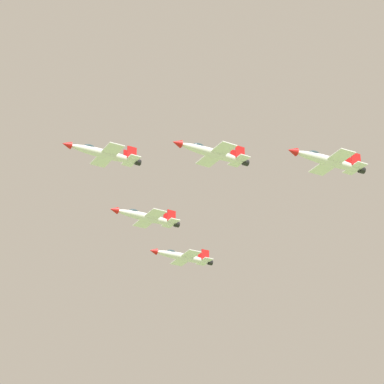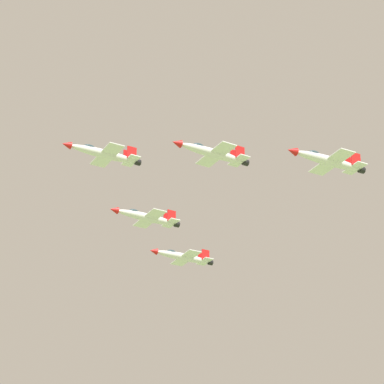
% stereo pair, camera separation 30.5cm
% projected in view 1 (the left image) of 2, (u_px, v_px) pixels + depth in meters
% --- Properties ---
extents(jet_lead, '(10.22, 16.65, 3.50)m').
position_uv_depth(jet_lead, '(104.00, 153.00, 177.17)').
color(jet_lead, white).
extents(jet_left_wingman, '(10.43, 16.86, 3.54)m').
position_uv_depth(jet_left_wingman, '(213.00, 153.00, 172.42)').
color(jet_left_wingman, white).
extents(jet_right_wingman, '(10.21, 16.55, 3.48)m').
position_uv_depth(jet_right_wingman, '(146.00, 217.00, 193.42)').
color(jet_right_wingman, white).
extents(jet_left_outer, '(10.55, 17.20, 3.61)m').
position_uv_depth(jet_left_outer, '(328.00, 161.00, 166.89)').
color(jet_left_outer, white).
extents(jet_right_outer, '(10.11, 16.47, 3.46)m').
position_uv_depth(jet_right_outer, '(183.00, 257.00, 211.26)').
color(jet_right_outer, white).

